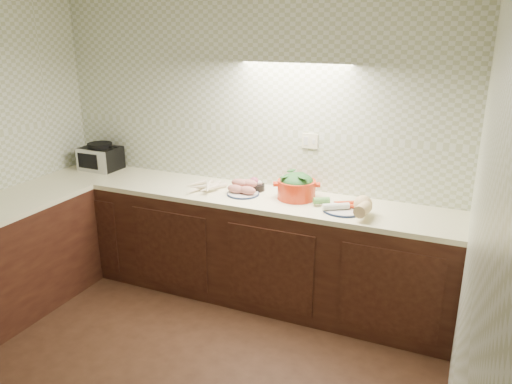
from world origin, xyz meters
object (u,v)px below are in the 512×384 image
at_px(toaster_oven, 101,157).
at_px(sweet_potato_plate, 243,189).
at_px(dutch_oven, 297,186).
at_px(onion_bowl, 255,185).
at_px(veg_plate, 352,206).
at_px(parsnip_pile, 203,186).

xyz_separation_m(toaster_oven, sweet_potato_plate, (1.56, -0.14, -0.07)).
xyz_separation_m(toaster_oven, dutch_oven, (1.99, -0.07, -0.02)).
relative_size(sweet_potato_plate, onion_bowl, 1.78).
xyz_separation_m(toaster_oven, onion_bowl, (1.61, -0.01, -0.08)).
bearing_deg(dutch_oven, veg_plate, -35.45).
distance_m(parsnip_pile, dutch_oven, 0.81).
height_order(parsnip_pile, veg_plate, veg_plate).
bearing_deg(veg_plate, dutch_oven, 164.80).
xyz_separation_m(parsnip_pile, sweet_potato_plate, (0.37, 0.01, 0.02)).
relative_size(onion_bowl, veg_plate, 0.30).
xyz_separation_m(parsnip_pile, veg_plate, (1.28, -0.05, 0.02)).
bearing_deg(toaster_oven, veg_plate, -3.45).
distance_m(sweet_potato_plate, onion_bowl, 0.14).
bearing_deg(veg_plate, toaster_oven, 175.43).
bearing_deg(sweet_potato_plate, parsnip_pile, -178.54).
bearing_deg(veg_plate, onion_bowl, 167.38).
relative_size(onion_bowl, dutch_oven, 0.38).
bearing_deg(toaster_oven, parsnip_pile, -6.10).
bearing_deg(onion_bowl, parsnip_pile, -160.87).
relative_size(toaster_oven, sweet_potato_plate, 1.36).
xyz_separation_m(sweet_potato_plate, onion_bowl, (0.05, 0.14, -0.00)).
distance_m(parsnip_pile, onion_bowl, 0.44).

